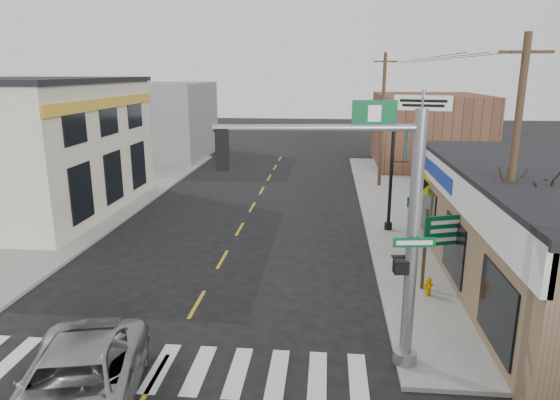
# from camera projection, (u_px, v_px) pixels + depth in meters

# --- Properties ---
(ground) EXTENTS (140.00, 140.00, 0.00)m
(ground) POSITION_uv_depth(u_px,v_px,m) (155.00, 377.00, 12.35)
(ground) COLOR black
(ground) RESTS_ON ground
(sidewalk_right) EXTENTS (6.00, 38.00, 0.13)m
(sidewalk_right) POSITION_uv_depth(u_px,v_px,m) (428.00, 227.00, 24.02)
(sidewalk_right) COLOR gray
(sidewalk_right) RESTS_ON ground
(sidewalk_left) EXTENTS (6.00, 38.00, 0.13)m
(sidewalk_left) POSITION_uv_depth(u_px,v_px,m) (71.00, 217.00, 25.70)
(sidewalk_left) COLOR gray
(sidewalk_left) RESTS_ON ground
(center_line) EXTENTS (0.12, 56.00, 0.01)m
(center_line) POSITION_uv_depth(u_px,v_px,m) (222.00, 259.00, 20.05)
(center_line) COLOR gold
(center_line) RESTS_ON ground
(crosswalk) EXTENTS (11.00, 2.20, 0.01)m
(crosswalk) POSITION_uv_depth(u_px,v_px,m) (161.00, 368.00, 12.73)
(crosswalk) COLOR silver
(crosswalk) RESTS_ON ground
(left_building) EXTENTS (12.00, 12.00, 6.80)m
(left_building) POSITION_uv_depth(u_px,v_px,m) (1.00, 149.00, 26.20)
(left_building) COLOR beige
(left_building) RESTS_ON ground
(bldg_distant_right) EXTENTS (8.00, 10.00, 5.60)m
(bldg_distant_right) POSITION_uv_depth(u_px,v_px,m) (428.00, 130.00, 39.44)
(bldg_distant_right) COLOR brown
(bldg_distant_right) RESTS_ON ground
(bldg_distant_left) EXTENTS (9.00, 10.00, 6.40)m
(bldg_distant_left) POSITION_uv_depth(u_px,v_px,m) (154.00, 120.00, 43.41)
(bldg_distant_left) COLOR gray
(bldg_distant_left) RESTS_ON ground
(suv) EXTENTS (3.66, 5.91, 1.53)m
(suv) POSITION_uv_depth(u_px,v_px,m) (75.00, 388.00, 10.66)
(suv) COLOR #939497
(suv) RESTS_ON ground
(traffic_signal_pole) EXTENTS (5.20, 0.39, 6.59)m
(traffic_signal_pole) POSITION_uv_depth(u_px,v_px,m) (381.00, 214.00, 11.85)
(traffic_signal_pole) COLOR gray
(traffic_signal_pole) RESTS_ON sidewalk_right
(guide_sign) EXTENTS (1.62, 0.14, 2.84)m
(guide_sign) POSITION_uv_depth(u_px,v_px,m) (446.00, 238.00, 16.54)
(guide_sign) COLOR #4B3623
(guide_sign) RESTS_ON sidewalk_right
(fire_hydrant) EXTENTS (0.20, 0.20, 0.63)m
(fire_hydrant) POSITION_uv_depth(u_px,v_px,m) (428.00, 286.00, 16.48)
(fire_hydrant) COLOR #C07800
(fire_hydrant) RESTS_ON sidewalk_right
(ped_crossing_sign) EXTENTS (1.19, 0.08, 3.06)m
(ped_crossing_sign) POSITION_uv_depth(u_px,v_px,m) (422.00, 194.00, 21.53)
(ped_crossing_sign) COLOR gray
(ped_crossing_sign) RESTS_ON sidewalk_right
(lamp_post) EXTENTS (0.78, 0.61, 6.00)m
(lamp_post) POSITION_uv_depth(u_px,v_px,m) (394.00, 156.00, 22.57)
(lamp_post) COLOR black
(lamp_post) RESTS_ON sidewalk_right
(dance_center_sign) EXTENTS (2.96, 0.18, 6.28)m
(dance_center_sign) POSITION_uv_depth(u_px,v_px,m) (422.00, 119.00, 26.18)
(dance_center_sign) COLOR gray
(dance_center_sign) RESTS_ON sidewalk_right
(bare_tree) EXTENTS (2.63, 2.63, 5.27)m
(bare_tree) POSITION_uv_depth(u_px,v_px,m) (529.00, 180.00, 14.45)
(bare_tree) COLOR black
(bare_tree) RESTS_ON sidewalk_right
(shrub_front) EXTENTS (1.33, 1.33, 1.00)m
(shrub_front) POSITION_uv_depth(u_px,v_px,m) (528.00, 311.00, 14.41)
(shrub_front) COLOR #1A3B17
(shrub_front) RESTS_ON sidewalk_right
(shrub_back) EXTENTS (1.12, 1.12, 0.84)m
(shrub_back) POSITION_uv_depth(u_px,v_px,m) (493.00, 252.00, 19.35)
(shrub_back) COLOR black
(shrub_back) RESTS_ON sidewalk_right
(utility_pole_near) EXTENTS (1.44, 0.22, 8.27)m
(utility_pole_near) POSITION_uv_depth(u_px,v_px,m) (512.00, 176.00, 14.59)
(utility_pole_near) COLOR #45361D
(utility_pole_near) RESTS_ON sidewalk_right
(utility_pole_far) EXTENTS (1.45, 0.22, 8.34)m
(utility_pole_far) POSITION_uv_depth(u_px,v_px,m) (382.00, 119.00, 31.47)
(utility_pole_far) COLOR #3A251B
(utility_pole_far) RESTS_ON sidewalk_right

